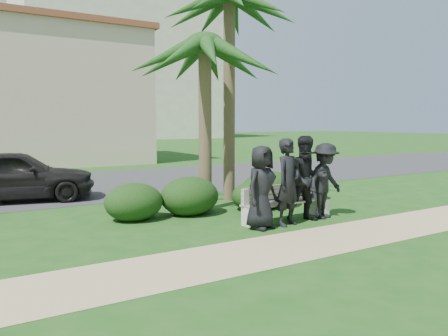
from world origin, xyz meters
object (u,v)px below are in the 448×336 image
(man_b, at_px, (288,182))
(park_bench, at_px, (286,205))
(man_a, at_px, (261,187))
(man_c, at_px, (307,179))
(palm_left, at_px, (205,45))
(man_d, at_px, (325,181))
(car_a, at_px, (14,175))

(man_b, bearing_deg, park_bench, 38.49)
(man_a, xyz_separation_m, man_b, (0.66, -0.05, 0.07))
(park_bench, distance_m, man_a, 1.10)
(man_b, bearing_deg, man_c, -7.10)
(man_a, relative_size, man_c, 0.91)
(palm_left, bearing_deg, man_d, -51.27)
(man_c, relative_size, palm_left, 0.38)
(man_b, distance_m, car_a, 7.75)
(park_bench, distance_m, man_b, 0.73)
(palm_left, bearing_deg, man_a, -89.54)
(palm_left, bearing_deg, car_a, 136.26)
(man_c, xyz_separation_m, car_a, (-5.26, 6.10, -0.22))
(man_c, distance_m, man_d, 0.56)
(park_bench, relative_size, man_a, 1.31)
(man_c, distance_m, car_a, 8.05)
(man_b, bearing_deg, man_a, 158.93)
(man_a, distance_m, man_b, 0.67)
(park_bench, distance_m, man_c, 0.74)
(man_c, relative_size, car_a, 0.45)
(park_bench, xyz_separation_m, car_a, (-4.91, 5.83, 0.37))
(park_bench, distance_m, car_a, 7.63)
(man_d, height_order, car_a, man_d)
(palm_left, relative_size, car_a, 1.18)
(man_b, relative_size, man_c, 0.98)
(man_b, xyz_separation_m, palm_left, (-0.68, 2.40, 3.12))
(park_bench, bearing_deg, man_d, -20.55)
(man_a, xyz_separation_m, palm_left, (-0.02, 2.34, 3.19))
(man_c, bearing_deg, palm_left, 138.65)
(man_b, bearing_deg, palm_left, 89.48)
(man_c, bearing_deg, man_a, -158.65)
(man_d, relative_size, palm_left, 0.34)
(man_d, height_order, palm_left, palm_left)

